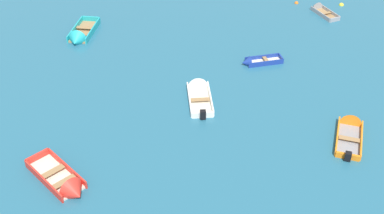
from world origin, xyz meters
TOP-DOWN VIEW (x-y plane):
  - rowboat_white_far_left at (0.34, 24.70)m, footprint 1.80×4.45m
  - rowboat_grey_midfield_right at (11.38, 37.69)m, footprint 2.27×3.41m
  - rowboat_red_far_right at (-6.80, 15.60)m, footprint 4.10×4.17m
  - rowboat_deep_blue_cluster_inner at (4.59, 28.51)m, footprint 3.25×1.62m
  - rowboat_turquoise_back_row_center at (-9.24, 32.40)m, footprint 2.17×4.69m
  - rowboat_orange_far_back at (9.67, 20.61)m, footprint 2.52×4.32m
  - mooring_buoy_midfield at (13.69, 38.99)m, footprint 0.45×0.45m
  - mooring_buoy_between_boats_right at (9.61, 39.41)m, footprint 0.38×0.38m

SIDE VIEW (x-z plane):
  - mooring_buoy_midfield at x=13.69m, z-range -0.22..0.22m
  - mooring_buoy_between_boats_right at x=9.61m, z-range -0.19..0.19m
  - rowboat_grey_midfield_right at x=11.38m, z-range -0.34..0.68m
  - rowboat_deep_blue_cluster_inner at x=4.59m, z-range -0.27..0.61m
  - rowboat_orange_far_back at x=9.67m, z-range -0.49..0.84m
  - rowboat_white_far_left at x=0.34m, z-range -0.48..0.87m
  - rowboat_red_far_right at x=-6.80m, z-range -0.48..0.93m
  - rowboat_turquoise_back_row_center at x=-9.24m, z-range -0.51..0.98m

